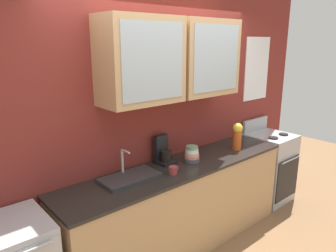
% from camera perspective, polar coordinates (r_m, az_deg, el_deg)
% --- Properties ---
extents(ground_plane, '(10.00, 10.00, 0.00)m').
position_cam_1_polar(ground_plane, '(3.72, 2.26, -20.58)').
color(ground_plane, brown).
extents(back_wall_unit, '(4.78, 0.48, 2.86)m').
position_cam_1_polar(back_wall_unit, '(3.30, -0.88, 4.61)').
color(back_wall_unit, maroon).
rests_on(back_wall_unit, ground_plane).
extents(counter, '(2.69, 0.60, 0.94)m').
position_cam_1_polar(counter, '(3.47, 2.34, -14.26)').
color(counter, tan).
rests_on(counter, ground_plane).
extents(stove_range, '(0.56, 0.61, 1.12)m').
position_cam_1_polar(stove_range, '(4.66, 17.59, -6.98)').
color(stove_range, '#ADAFB5').
rests_on(stove_range, ground_plane).
extents(sink_faucet, '(0.54, 0.29, 0.26)m').
position_cam_1_polar(sink_faucet, '(2.97, -6.89, -9.03)').
color(sink_faucet, '#2D2D30').
rests_on(sink_faucet, counter).
extents(bowl_stack, '(0.17, 0.17, 0.17)m').
position_cam_1_polar(bowl_stack, '(3.36, 4.30, -5.09)').
color(bowl_stack, '#4C4C54').
rests_on(bowl_stack, counter).
extents(vase, '(0.11, 0.11, 0.32)m').
position_cam_1_polar(vase, '(3.76, 12.31, -1.68)').
color(vase, '#BF4C19').
rests_on(vase, counter).
extents(cup_near_sink, '(0.12, 0.08, 0.08)m').
position_cam_1_polar(cup_near_sink, '(3.05, 0.95, -7.92)').
color(cup_near_sink, '#993838').
rests_on(cup_near_sink, counter).
extents(coffee_maker, '(0.17, 0.20, 0.29)m').
position_cam_1_polar(coffee_maker, '(3.30, -0.85, -4.80)').
color(coffee_maker, black).
rests_on(coffee_maker, counter).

